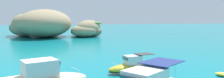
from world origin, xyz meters
name	(u,v)px	position (x,y,z in m)	size (l,w,h in m)	color
islet_large	(40,25)	(-15.36, 66.22, 3.98)	(25.87, 28.59, 9.15)	#9E8966
islet_small	(87,30)	(0.12, 62.58, 2.35)	(13.12, 16.30, 5.63)	#9E8966
motorboat_yellow	(135,67)	(-1.20, 11.90, 0.68)	(7.03, 2.96, 2.14)	yellow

